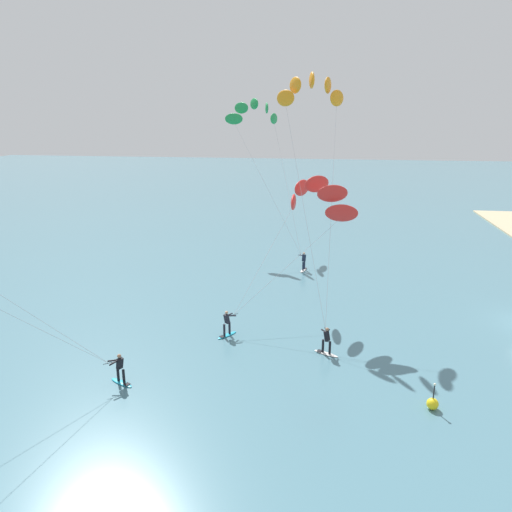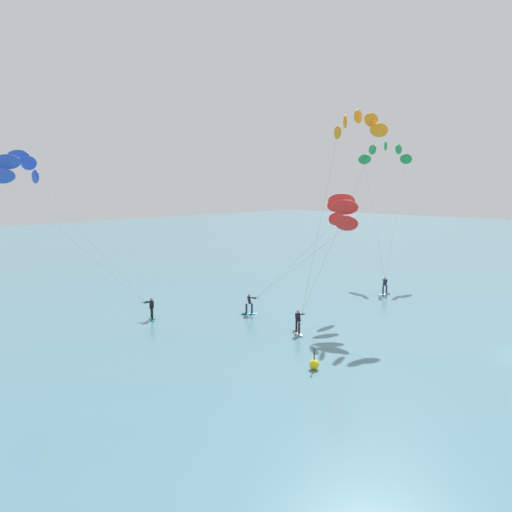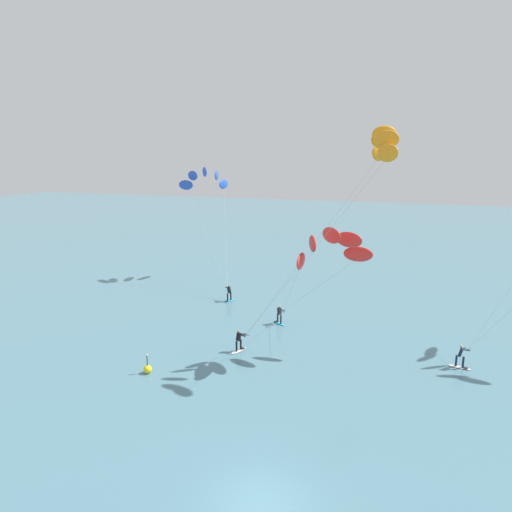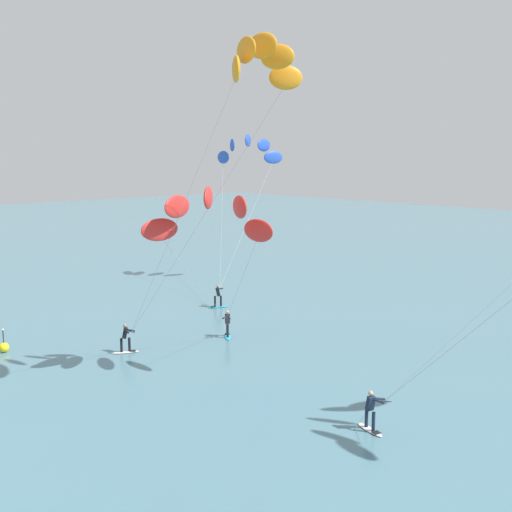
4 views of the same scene
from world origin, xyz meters
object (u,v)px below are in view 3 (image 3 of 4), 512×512
object	(u,v)px
kitesurfer_mid_water	(376,155)
marker_buoy	(148,369)
kitesurfer_far_out	(329,250)
kitesurfer_downwind	(206,182)

from	to	relation	value
kitesurfer_mid_water	marker_buoy	bearing A→B (deg)	-154.36
kitesurfer_far_out	marker_buoy	size ratio (longest dim) A/B	6.91
kitesurfer_mid_water	kitesurfer_downwind	xyz separation A→B (m)	(-19.45, 16.86, -3.22)
kitesurfer_downwind	marker_buoy	distance (m)	26.45
kitesurfer_far_out	marker_buoy	bearing A→B (deg)	-150.56
kitesurfer_downwind	marker_buoy	size ratio (longest dim) A/B	9.29
kitesurfer_far_out	kitesurfer_downwind	distance (m)	24.22
kitesurfer_mid_water	marker_buoy	xyz separation A→B (m)	(-13.73, -6.59, -14.04)
kitesurfer_downwind	kitesurfer_mid_water	bearing A→B (deg)	-40.92
marker_buoy	kitesurfer_far_out	bearing A→B (deg)	29.44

